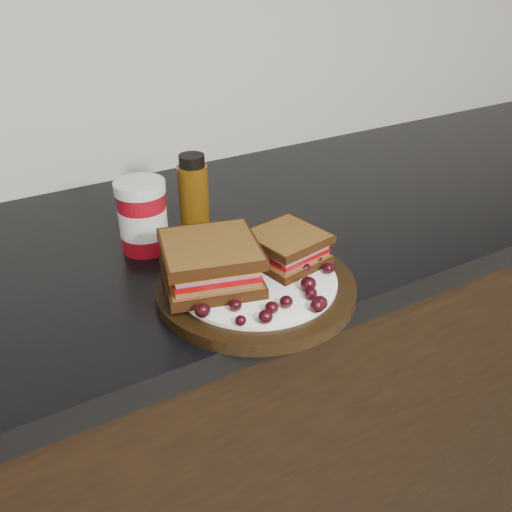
{
  "coord_description": "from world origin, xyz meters",
  "views": [
    {
      "loc": [
        -0.33,
        0.91,
        1.34
      ],
      "look_at": [
        0.01,
        1.49,
        0.96
      ],
      "focal_mm": 40.0,
      "sensor_mm": 36.0,
      "label": 1
    }
  ],
  "objects_px": {
    "sandwich_left": "(211,263)",
    "condiment_jar": "(143,216)",
    "plate": "(256,287)",
    "oil_bottle": "(194,195)"
  },
  "relations": [
    {
      "from": "sandwich_left",
      "to": "condiment_jar",
      "type": "bearing_deg",
      "value": 115.4
    },
    {
      "from": "sandwich_left",
      "to": "plate",
      "type": "bearing_deg",
      "value": -9.17
    },
    {
      "from": "plate",
      "to": "sandwich_left",
      "type": "distance_m",
      "value": 0.08
    },
    {
      "from": "sandwich_left",
      "to": "oil_bottle",
      "type": "distance_m",
      "value": 0.2
    },
    {
      "from": "sandwich_left",
      "to": "oil_bottle",
      "type": "bearing_deg",
      "value": 86.9
    },
    {
      "from": "plate",
      "to": "oil_bottle",
      "type": "bearing_deg",
      "value": 88.53
    },
    {
      "from": "plate",
      "to": "condiment_jar",
      "type": "height_order",
      "value": "condiment_jar"
    },
    {
      "from": "sandwich_left",
      "to": "oil_bottle",
      "type": "relative_size",
      "value": 0.93
    },
    {
      "from": "sandwich_left",
      "to": "oil_bottle",
      "type": "xyz_separation_m",
      "value": [
        0.06,
        0.19,
        0.02
      ]
    },
    {
      "from": "sandwich_left",
      "to": "condiment_jar",
      "type": "height_order",
      "value": "condiment_jar"
    }
  ]
}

